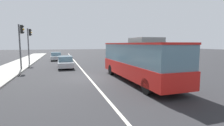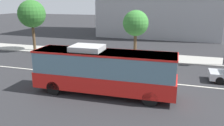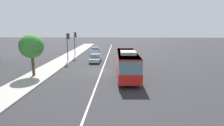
{
  "view_description": "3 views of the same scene",
  "coord_description": "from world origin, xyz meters",
  "px_view_note": "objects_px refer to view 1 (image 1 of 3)",
  "views": [
    {
      "loc": [
        -14.88,
        2.37,
        3.03
      ],
      "look_at": [
        -2.11,
        -1.54,
        1.51
      ],
      "focal_mm": 27.14,
      "sensor_mm": 36.0,
      "label": 1
    },
    {
      "loc": [
        2.48,
        -18.05,
        6.54
      ],
      "look_at": [
        -2.5,
        -2.06,
        1.92
      ],
      "focal_mm": 36.86,
      "sensor_mm": 36.0,
      "label": 2
    },
    {
      "loc": [
        -25.41,
        -2.42,
        6.41
      ],
      "look_at": [
        -0.28,
        -1.5,
        1.3
      ],
      "focal_mm": 29.23,
      "sensor_mm": 36.0,
      "label": 3
    }
  ],
  "objects_px": {
    "sedan_silver": "(65,62)",
    "traffic_light_mid_block": "(21,39)",
    "traffic_light_near_corner": "(29,40)",
    "sedan_silver_ahead": "(56,56)",
    "transit_bus": "(138,59)"
  },
  "relations": [
    {
      "from": "sedan_silver_ahead",
      "to": "traffic_light_mid_block",
      "type": "xyz_separation_m",
      "value": [
        -11.24,
        3.43,
        2.84
      ]
    },
    {
      "from": "sedan_silver",
      "to": "traffic_light_mid_block",
      "type": "distance_m",
      "value": 5.59
    },
    {
      "from": "traffic_light_near_corner",
      "to": "traffic_light_mid_block",
      "type": "height_order",
      "value": "same"
    },
    {
      "from": "transit_bus",
      "to": "traffic_light_mid_block",
      "type": "xyz_separation_m",
      "value": [
        9.29,
        10.1,
        1.75
      ]
    },
    {
      "from": "transit_bus",
      "to": "traffic_light_near_corner",
      "type": "height_order",
      "value": "traffic_light_near_corner"
    },
    {
      "from": "transit_bus",
      "to": "sedan_silver_ahead",
      "type": "distance_m",
      "value": 21.61
    },
    {
      "from": "transit_bus",
      "to": "sedan_silver_ahead",
      "type": "bearing_deg",
      "value": 16.5
    },
    {
      "from": "sedan_silver",
      "to": "traffic_light_mid_block",
      "type": "height_order",
      "value": "traffic_light_mid_block"
    },
    {
      "from": "traffic_light_near_corner",
      "to": "traffic_light_mid_block",
      "type": "relative_size",
      "value": 1.0
    },
    {
      "from": "sedan_silver",
      "to": "traffic_light_near_corner",
      "type": "relative_size",
      "value": 0.87
    },
    {
      "from": "sedan_silver",
      "to": "traffic_light_near_corner",
      "type": "distance_m",
      "value": 7.48
    },
    {
      "from": "sedan_silver_ahead",
      "to": "traffic_light_near_corner",
      "type": "bearing_deg",
      "value": -33.26
    },
    {
      "from": "sedan_silver",
      "to": "sedan_silver_ahead",
      "type": "xyz_separation_m",
      "value": [
        10.73,
        1.36,
        0.0
      ]
    },
    {
      "from": "traffic_light_mid_block",
      "to": "traffic_light_near_corner",
      "type": "bearing_deg",
      "value": 87.36
    },
    {
      "from": "traffic_light_mid_block",
      "to": "sedan_silver",
      "type": "bearing_deg",
      "value": 3.25
    }
  ]
}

